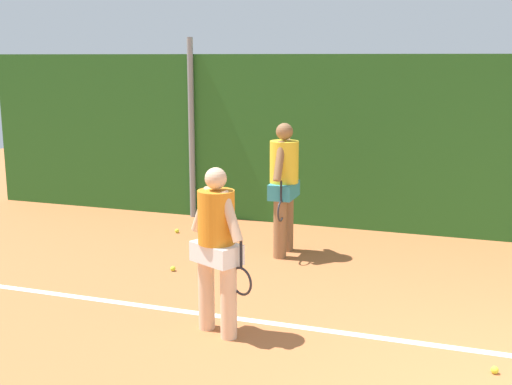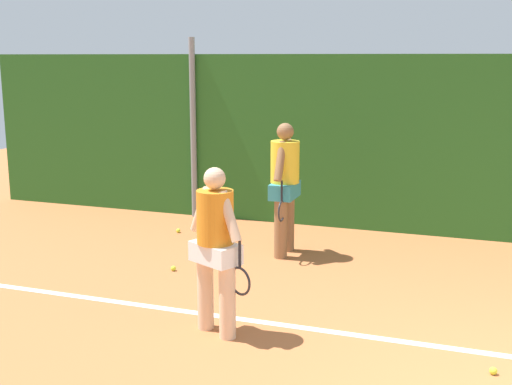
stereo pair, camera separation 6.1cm
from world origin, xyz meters
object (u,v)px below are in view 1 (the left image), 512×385
at_px(player_midcourt, 284,182).
at_px(tennis_ball_5, 231,238).
at_px(tennis_ball_1, 495,370).
at_px(tennis_ball_0, 173,269).
at_px(player_foreground_near, 217,242).
at_px(tennis_ball_4, 177,231).

distance_m(player_midcourt, tennis_ball_5, 1.43).
bearing_deg(tennis_ball_1, player_midcourt, 134.58).
bearing_deg(tennis_ball_5, player_midcourt, -23.59).
relative_size(tennis_ball_0, tennis_ball_5, 1.00).
height_order(player_foreground_near, tennis_ball_0, player_foreground_near).
xyz_separation_m(player_midcourt, tennis_ball_5, (-0.94, 0.41, -0.99)).
bearing_deg(player_foreground_near, tennis_ball_4, 147.38).
relative_size(player_foreground_near, player_midcourt, 0.92).
xyz_separation_m(player_foreground_near, tennis_ball_0, (-1.26, 1.58, -0.90)).
bearing_deg(player_foreground_near, tennis_ball_0, 154.34).
distance_m(tennis_ball_1, tennis_ball_4, 5.66).
height_order(player_midcourt, tennis_ball_1, player_midcourt).
distance_m(player_foreground_near, player_midcourt, 2.75).
bearing_deg(player_midcourt, tennis_ball_1, 44.34).
height_order(player_midcourt, tennis_ball_0, player_midcourt).
height_order(tennis_ball_4, tennis_ball_5, same).
bearing_deg(player_midcourt, tennis_ball_5, -113.84).
distance_m(tennis_ball_0, tennis_ball_4, 1.85).
xyz_separation_m(player_midcourt, tennis_ball_1, (2.72, -2.76, -0.99)).
bearing_deg(tennis_ball_0, tennis_ball_5, 83.49).
height_order(player_foreground_near, tennis_ball_4, player_foreground_near).
distance_m(tennis_ball_4, tennis_ball_5, 0.94).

